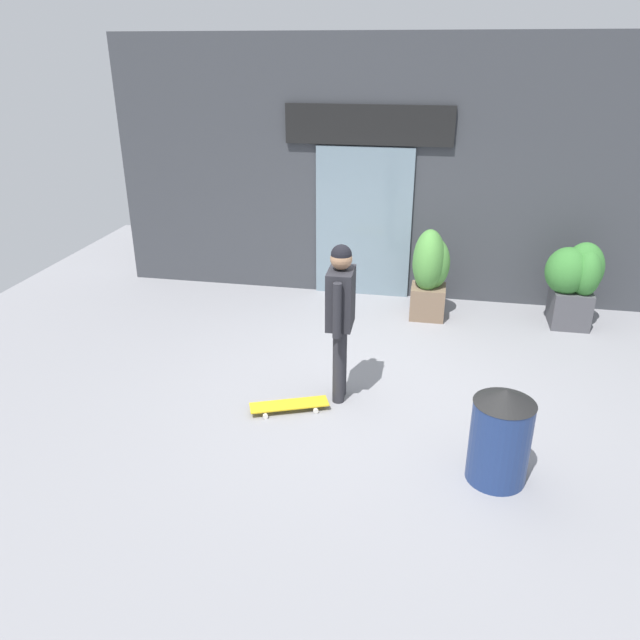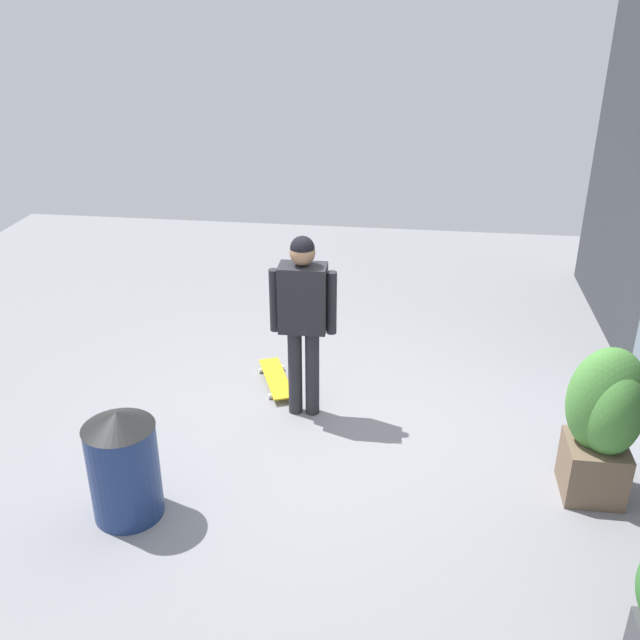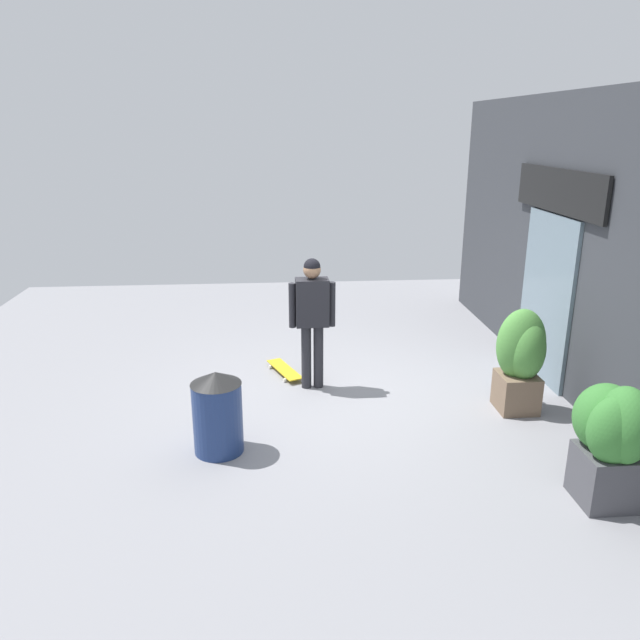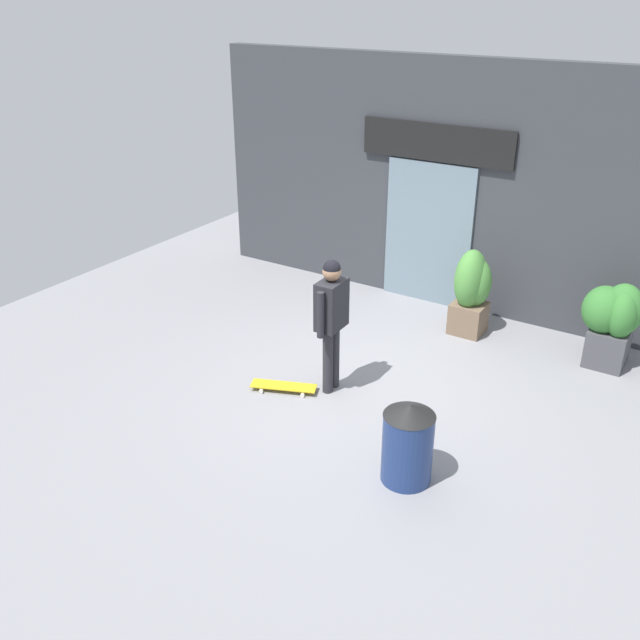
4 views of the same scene
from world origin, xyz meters
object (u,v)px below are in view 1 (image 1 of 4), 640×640
object	(u,v)px
skateboarder	(341,307)
planter_box_right	(429,270)
planter_box_left	(575,279)
trash_bin	(500,435)
skateboard	(289,405)

from	to	relation	value
skateboarder	planter_box_right	world-z (taller)	skateboarder
planter_box_left	planter_box_right	xyz separation A→B (m)	(-1.94, -0.06, 0.03)
trash_bin	planter_box_left	bearing A→B (deg)	71.51
planter_box_left	planter_box_right	distance (m)	1.94
skateboarder	trash_bin	world-z (taller)	skateboarder
trash_bin	skateboard	bearing A→B (deg)	160.19
planter_box_left	trash_bin	size ratio (longest dim) A/B	1.30
skateboard	trash_bin	world-z (taller)	trash_bin
skateboard	planter_box_left	size ratio (longest dim) A/B	0.72
skateboard	skateboarder	bearing A→B (deg)	-164.96
skateboarder	skateboard	bearing A→B (deg)	35.75
skateboard	planter_box_right	world-z (taller)	planter_box_right
skateboarder	skateboard	distance (m)	1.17
planter_box_right	trash_bin	xyz separation A→B (m)	(0.73, -3.56, -0.24)
skateboard	planter_box_left	xyz separation A→B (m)	(3.28, 2.87, 0.61)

